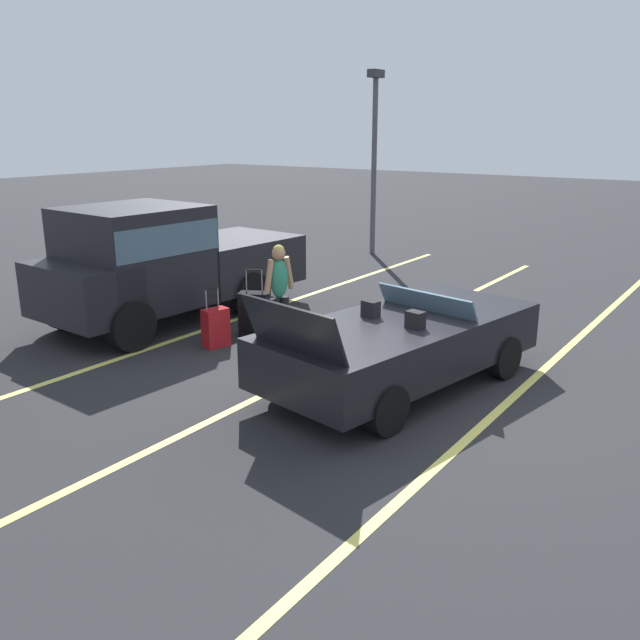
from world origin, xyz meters
TOP-DOWN VIEW (x-y plane):
  - ground_plane at (0.00, 0.00)m, footprint 80.00×80.00m
  - lot_line_near at (0.00, -1.40)m, footprint 18.00×0.12m
  - lot_line_mid at (0.00, 1.30)m, footprint 18.00×0.12m
  - lot_line_far at (0.00, 4.00)m, footprint 18.00×0.12m
  - convertible_car at (0.20, -0.03)m, footprint 4.38×2.45m
  - suitcase_large_black at (0.61, 3.10)m, footprint 0.47×0.56m
  - suitcase_medium_bright at (-0.19, 3.22)m, footprint 0.44×0.32m
  - traveler_person at (0.34, 2.33)m, footprint 0.61×0.27m
  - parked_pickup_truck_near at (0.26, 4.98)m, footprint 5.10×2.27m
  - parking_lamp_post at (8.20, 5.35)m, footprint 0.50×0.24m

SIDE VIEW (x-z plane):
  - ground_plane at x=0.00m, z-range 0.00..0.00m
  - lot_line_near at x=0.00m, z-range 0.00..0.00m
  - lot_line_mid at x=0.00m, z-range 0.00..0.00m
  - lot_line_far at x=0.00m, z-range 0.00..0.00m
  - suitcase_medium_bright at x=-0.19m, z-range -0.16..0.79m
  - suitcase_large_black at x=0.61m, z-range -0.19..0.93m
  - convertible_car at x=0.20m, z-range -0.17..1.35m
  - traveler_person at x=0.34m, z-range 0.10..1.76m
  - parked_pickup_truck_near at x=0.26m, z-range 0.06..2.16m
  - parking_lamp_post at x=8.20m, z-range 0.40..5.18m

